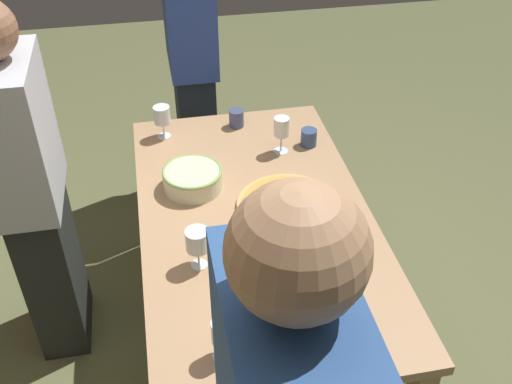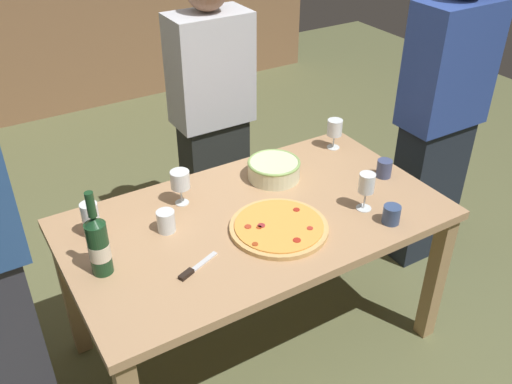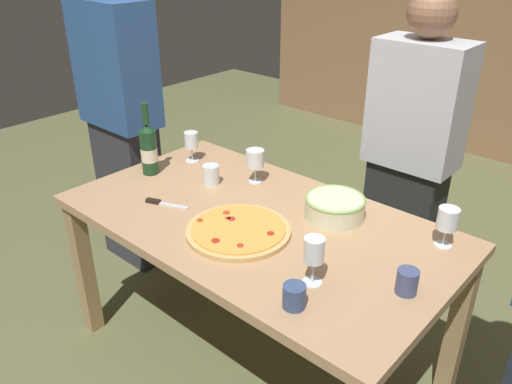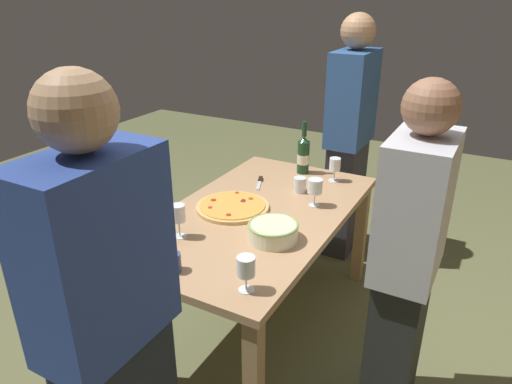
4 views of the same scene
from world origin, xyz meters
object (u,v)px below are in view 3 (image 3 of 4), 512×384
at_px(wine_glass_far_left, 255,159).
at_px(cup_spare, 407,282).
at_px(cup_amber, 294,296).
at_px(person_host, 122,119).
at_px(pizza_knife, 161,203).
at_px(cup_ceramic, 211,175).
at_px(wine_glass_far_right, 448,220).
at_px(wine_bottle, 149,148).
at_px(person_guest_left, 410,160).
at_px(wine_glass_near_pizza, 191,142).
at_px(wine_glass_by_bottle, 314,252).
at_px(serving_bowl, 335,206).
at_px(dining_table, 256,237).
at_px(pizza, 238,231).

relative_size(wine_glass_far_left, cup_spare, 1.89).
xyz_separation_m(cup_amber, person_host, (-1.57, 0.48, 0.09)).
bearing_deg(pizza_knife, cup_amber, -10.26).
bearing_deg(cup_ceramic, wine_glass_far_right, 11.71).
height_order(wine_bottle, pizza_knife, wine_bottle).
distance_m(person_host, person_guest_left, 1.53).
relative_size(wine_glass_near_pizza, wine_glass_far_left, 0.96).
height_order(wine_glass_far_left, person_guest_left, person_guest_left).
height_order(cup_ceramic, pizza_knife, cup_ceramic).
height_order(wine_glass_by_bottle, cup_amber, wine_glass_by_bottle).
bearing_deg(wine_glass_far_left, serving_bowl, -3.68).
distance_m(wine_glass_by_bottle, pizza_knife, 0.81).
bearing_deg(cup_amber, dining_table, 143.78).
bearing_deg(wine_glass_near_pizza, wine_glass_far_right, 4.00).
bearing_deg(serving_bowl, pizza_knife, -146.78).
bearing_deg(wine_glass_by_bottle, pizza_knife, 178.91).
bearing_deg(wine_glass_by_bottle, wine_bottle, 170.39).
distance_m(cup_amber, pizza_knife, 0.85).
distance_m(pizza, cup_ceramic, 0.46).
bearing_deg(dining_table, wine_glass_far_right, 25.44).
height_order(wine_glass_near_pizza, wine_glass_far_left, wine_glass_far_left).
xyz_separation_m(cup_amber, cup_ceramic, (-0.82, 0.43, 0.01)).
relative_size(dining_table, wine_glass_by_bottle, 9.25).
height_order(wine_glass_by_bottle, wine_glass_far_left, wine_glass_by_bottle).
bearing_deg(person_guest_left, dining_table, -0.00).
bearing_deg(person_guest_left, wine_bottle, -30.66).
bearing_deg(person_host, person_guest_left, 35.17).
relative_size(dining_table, serving_bowl, 6.49).
distance_m(wine_glass_far_left, person_host, 0.89).
distance_m(wine_glass_by_bottle, cup_spare, 0.31).
height_order(wine_bottle, wine_glass_far_right, wine_bottle).
xyz_separation_m(dining_table, cup_amber, (0.45, -0.33, 0.13)).
distance_m(wine_glass_near_pizza, wine_glass_far_right, 1.29).
distance_m(wine_glass_far_right, person_guest_left, 0.69).
relative_size(wine_glass_by_bottle, wine_glass_far_right, 1.11).
bearing_deg(wine_bottle, cup_spare, -1.09).
bearing_deg(serving_bowl, pizza, -119.83).
height_order(serving_bowl, wine_glass_by_bottle, wine_glass_by_bottle).
height_order(dining_table, person_guest_left, person_guest_left).
bearing_deg(cup_amber, pizza, 155.00).
relative_size(pizza, wine_glass_by_bottle, 2.34).
bearing_deg(serving_bowl, wine_glass_far_left, 176.32).
bearing_deg(cup_ceramic, dining_table, -15.24).
bearing_deg(wine_bottle, serving_bowl, 14.42).
bearing_deg(cup_amber, wine_glass_far_left, 139.51).
distance_m(pizza, wine_glass_far_right, 0.77).
xyz_separation_m(dining_table, wine_glass_near_pizza, (-0.63, 0.22, 0.20)).
distance_m(wine_bottle, cup_amber, 1.17).
bearing_deg(person_guest_left, cup_amber, 25.86).
bearing_deg(wine_glass_near_pizza, cup_amber, -27.03).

